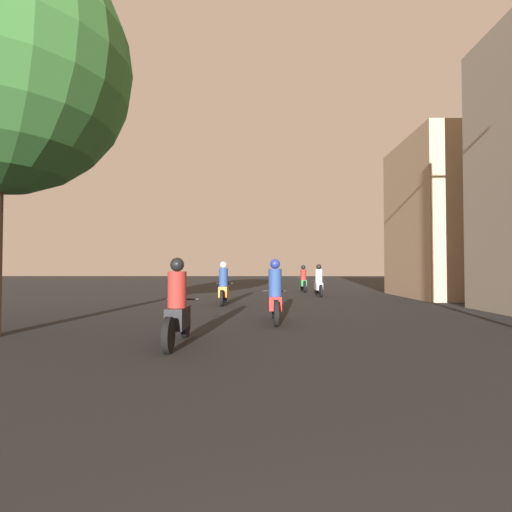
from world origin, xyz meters
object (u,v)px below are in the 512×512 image
object	(u,v)px
building_right_far	(448,219)
motorcycle_red	(275,297)
motorcycle_green	(303,281)
motorcycle_black	(178,310)
motorcycle_orange	(224,287)
motorcycle_silver	(319,283)

from	to	relation	value
building_right_far	motorcycle_red	bearing A→B (deg)	-134.70
motorcycle_red	motorcycle_green	distance (m)	12.26
motorcycle_black	motorcycle_orange	size ratio (longest dim) A/B	1.09
motorcycle_orange	motorcycle_green	xyz separation A→B (m)	(3.69, 7.51, -0.03)
motorcycle_black	motorcycle_red	size ratio (longest dim) A/B	0.98
motorcycle_red	building_right_far	size ratio (longest dim) A/B	0.29
motorcycle_black	motorcycle_orange	xyz separation A→B (m)	(0.13, 7.44, 0.01)
motorcycle_black	building_right_far	world-z (taller)	building_right_far
motorcycle_black	motorcycle_red	distance (m)	3.37
motorcycle_red	building_right_far	world-z (taller)	building_right_far
motorcycle_red	building_right_far	xyz separation A→B (m)	(8.12, 8.21, 2.91)
motorcycle_red	motorcycle_green	size ratio (longest dim) A/B	0.97
motorcycle_red	building_right_far	distance (m)	11.91
motorcycle_black	motorcycle_orange	bearing A→B (deg)	98.88
motorcycle_orange	building_right_far	xyz separation A→B (m)	(9.80, 3.62, 2.91)
motorcycle_silver	motorcycle_orange	bearing A→B (deg)	-128.11
motorcycle_green	motorcycle_red	bearing A→B (deg)	-107.82
motorcycle_silver	motorcycle_green	bearing A→B (deg)	101.93
motorcycle_red	motorcycle_orange	bearing A→B (deg)	114.18
motorcycle_black	motorcycle_orange	distance (m)	7.44
building_right_far	motorcycle_black	bearing A→B (deg)	-131.91
motorcycle_orange	motorcycle_silver	bearing A→B (deg)	46.13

